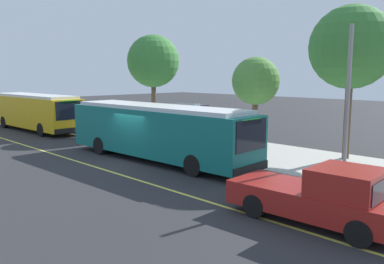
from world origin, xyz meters
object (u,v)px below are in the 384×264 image
transit_bus_second (35,111)px  pickup_truck (323,197)px  route_sign_post (197,121)px  pedestrian_commuter (163,128)px  transit_bus_main (157,130)px  waiting_bench (182,134)px

transit_bus_second → pickup_truck: (26.64, -2.62, -0.76)m
transit_bus_second → route_sign_post: 16.60m
pickup_truck → route_sign_post: 11.37m
pickup_truck → pedestrian_commuter: size_ratio=3.25×
transit_bus_main → waiting_bench: size_ratio=7.64×
transit_bus_second → waiting_bench: transit_bus_second is taller
waiting_bench → route_sign_post: bearing=-29.8°
waiting_bench → pedestrian_commuter: 1.45m
waiting_bench → pedestrian_commuter: (-0.37, -1.31, 0.48)m
waiting_bench → pedestrian_commuter: size_ratio=0.95×
transit_bus_second → waiting_bench: bearing=17.6°
transit_bus_second → waiting_bench: size_ratio=7.03×
transit_bus_main → route_sign_post: 2.64m
transit_bus_main → pedestrian_commuter: (-3.23, 3.15, -0.50)m
transit_bus_main → pickup_truck: size_ratio=2.23×
transit_bus_second → route_sign_post: size_ratio=4.02×
transit_bus_main → pickup_truck: transit_bus_main is taller
pedestrian_commuter → route_sign_post: bearing=-8.8°
transit_bus_main → waiting_bench: (-2.85, 4.46, -0.99)m
route_sign_post → transit_bus_second: bearing=-172.1°
pickup_truck → transit_bus_second: bearing=174.4°
transit_bus_main → transit_bus_second: (-16.00, 0.30, -0.00)m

